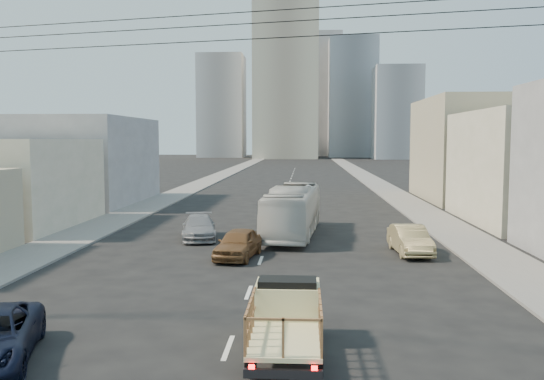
# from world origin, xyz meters

# --- Properties ---
(ground) EXTENTS (420.00, 420.00, 0.00)m
(ground) POSITION_xyz_m (0.00, 0.00, 0.00)
(ground) COLOR black
(ground) RESTS_ON ground
(sidewalk_left) EXTENTS (3.50, 180.00, 0.12)m
(sidewalk_left) POSITION_xyz_m (-11.75, 70.00, 0.06)
(sidewalk_left) COLOR slate
(sidewalk_left) RESTS_ON ground
(sidewalk_right) EXTENTS (3.50, 180.00, 0.12)m
(sidewalk_right) POSITION_xyz_m (11.75, 70.00, 0.06)
(sidewalk_right) COLOR slate
(sidewalk_right) RESTS_ON ground
(lane_dashes) EXTENTS (0.15, 104.00, 0.01)m
(lane_dashes) POSITION_xyz_m (0.00, 53.00, 0.01)
(lane_dashes) COLOR silver
(lane_dashes) RESTS_ON ground
(flatbed_pickup) EXTENTS (1.95, 4.41, 1.90)m
(flatbed_pickup) POSITION_xyz_m (1.68, 1.74, 1.09)
(flatbed_pickup) COLOR beige
(flatbed_pickup) RESTS_ON ground
(city_bus) EXTENTS (3.58, 11.27, 3.09)m
(city_bus) POSITION_xyz_m (1.42, 21.64, 1.54)
(city_bus) COLOR beige
(city_bus) RESTS_ON ground
(sedan_brown) EXTENTS (2.39, 4.56, 1.48)m
(sedan_brown) POSITION_xyz_m (-1.18, 14.54, 0.74)
(sedan_brown) COLOR brown
(sedan_brown) RESTS_ON ground
(sedan_tan) EXTENTS (1.84, 4.58, 1.48)m
(sedan_tan) POSITION_xyz_m (7.68, 16.13, 0.74)
(sedan_tan) COLOR #998859
(sedan_tan) RESTS_ON ground
(sedan_grey) EXTENTS (2.83, 5.11, 1.40)m
(sedan_grey) POSITION_xyz_m (-4.18, 19.96, 0.70)
(sedan_grey) COLOR gray
(sedan_grey) RESTS_ON ground
(overhead_wires) EXTENTS (23.01, 5.02, 0.72)m
(overhead_wires) POSITION_xyz_m (0.00, 1.50, 8.97)
(overhead_wires) COLOR black
(overhead_wires) RESTS_ON ground
(bldg_right_far) EXTENTS (12.00, 16.00, 10.00)m
(bldg_right_far) POSITION_xyz_m (20.00, 44.00, 5.00)
(bldg_right_far) COLOR tan
(bldg_right_far) RESTS_ON ground
(bldg_left_far) EXTENTS (12.00, 16.00, 8.00)m
(bldg_left_far) POSITION_xyz_m (-19.50, 39.00, 4.00)
(bldg_left_far) COLOR gray
(bldg_left_far) RESTS_ON ground
(high_rise_tower) EXTENTS (20.00, 20.00, 60.00)m
(high_rise_tower) POSITION_xyz_m (-4.00, 170.00, 30.00)
(high_rise_tower) COLOR tan
(high_rise_tower) RESTS_ON ground
(midrise_ne) EXTENTS (16.00, 16.00, 40.00)m
(midrise_ne) POSITION_xyz_m (18.00, 185.00, 20.00)
(midrise_ne) COLOR gray
(midrise_ne) RESTS_ON ground
(midrise_nw) EXTENTS (15.00, 15.00, 34.00)m
(midrise_nw) POSITION_xyz_m (-26.00, 180.00, 17.00)
(midrise_nw) COLOR gray
(midrise_nw) RESTS_ON ground
(midrise_back) EXTENTS (18.00, 18.00, 44.00)m
(midrise_back) POSITION_xyz_m (6.00, 200.00, 22.00)
(midrise_back) COLOR gray
(midrise_back) RESTS_ON ground
(midrise_east) EXTENTS (14.00, 14.00, 28.00)m
(midrise_east) POSITION_xyz_m (30.00, 165.00, 14.00)
(midrise_east) COLOR gray
(midrise_east) RESTS_ON ground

